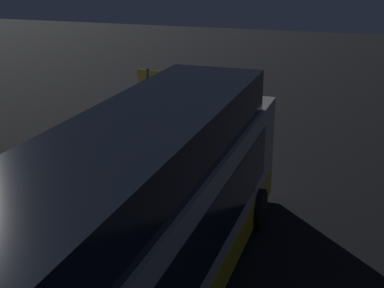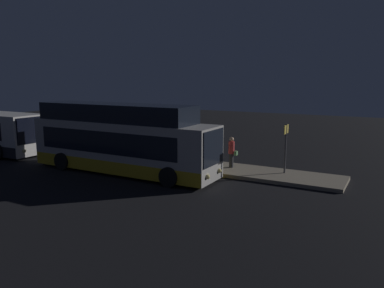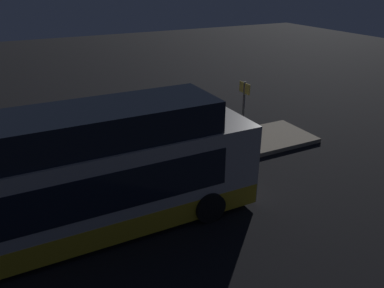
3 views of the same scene
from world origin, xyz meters
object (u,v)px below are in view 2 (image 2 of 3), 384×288
object	(u,v)px
bus_lead	(121,142)
passenger_with_bags	(206,152)
trash_bin	(193,157)
passenger_boarding	(232,151)
suitcase	(208,161)
passenger_waiting	(165,148)
sign_post	(286,142)

from	to	relation	value
bus_lead	passenger_with_bags	bearing A→B (deg)	30.06
bus_lead	trash_bin	world-z (taller)	bus_lead
passenger_boarding	trash_bin	xyz separation A→B (m)	(-2.52, -0.03, -0.64)
passenger_with_bags	suitcase	world-z (taller)	passenger_with_bags
passenger_boarding	passenger_waiting	bearing A→B (deg)	-85.88
passenger_boarding	suitcase	bearing A→B (deg)	-77.41
passenger_with_bags	suitcase	distance (m)	0.85
passenger_with_bags	sign_post	distance (m)	4.37
passenger_boarding	passenger_with_bags	xyz separation A→B (m)	(-1.15, -0.91, 0.00)
passenger_boarding	passenger_waiting	size ratio (longest dim) A/B	1.09
passenger_boarding	suitcase	size ratio (longest dim) A/B	2.06
passenger_boarding	sign_post	bearing A→B (deg)	89.96
sign_post	trash_bin	bearing A→B (deg)	-177.47
passenger_waiting	suitcase	xyz separation A→B (m)	(2.81, 0.21, -0.55)
passenger_with_bags	suitcase	xyz separation A→B (m)	(-0.15, 0.52, -0.66)
trash_bin	passenger_with_bags	bearing A→B (deg)	-32.75
bus_lead	passenger_with_bags	world-z (taller)	bus_lead
passenger_with_bags	sign_post	bearing A→B (deg)	113.48
bus_lead	passenger_waiting	distance (m)	3.03
passenger_boarding	trash_bin	size ratio (longest dim) A/B	2.72
bus_lead	passenger_boarding	distance (m)	6.28
sign_post	trash_bin	distance (m)	5.70
bus_lead	suitcase	distance (m)	5.10
passenger_waiting	sign_post	size ratio (longest dim) A/B	0.61
passenger_with_bags	passenger_waiting	bearing A→B (deg)	-87.66
passenger_with_bags	trash_bin	bearing A→B (deg)	-114.45
sign_post	trash_bin	xyz separation A→B (m)	(-5.53, -0.24, -1.38)
trash_bin	passenger_boarding	bearing A→B (deg)	0.61
passenger_with_bags	sign_post	xyz separation A→B (m)	(4.16, 1.13, 0.73)
passenger_waiting	sign_post	bearing A→B (deg)	-129.84
passenger_boarding	passenger_waiting	world-z (taller)	passenger_boarding
passenger_waiting	suitcase	size ratio (longest dim) A/B	1.89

